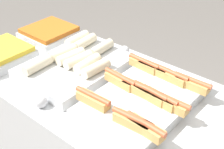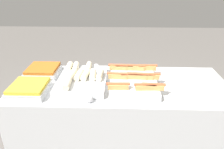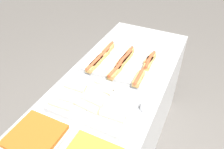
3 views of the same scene
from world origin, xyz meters
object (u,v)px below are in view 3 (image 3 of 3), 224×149
at_px(tray_wraps, 94,101).
at_px(tray_side_back, 36,138).
at_px(tray_hotdogs, 122,66).
at_px(serving_spoon_near, 143,110).
at_px(serving_spoon_far, 64,83).

height_order(tray_wraps, tray_side_back, tray_wraps).
height_order(tray_hotdogs, tray_side_back, tray_hotdogs).
bearing_deg(serving_spoon_near, tray_hotdogs, 40.83).
xyz_separation_m(tray_side_back, serving_spoon_near, (0.44, -0.43, -0.01)).
relative_size(tray_hotdogs, tray_wraps, 1.08).
bearing_deg(tray_wraps, serving_spoon_far, 75.56).
xyz_separation_m(serving_spoon_near, serving_spoon_far, (-0.01, 0.57, 0.00)).
xyz_separation_m(tray_wraps, tray_side_back, (-0.36, 0.14, -0.00)).
bearing_deg(serving_spoon_far, serving_spoon_near, -89.23).
xyz_separation_m(tray_hotdogs, serving_spoon_far, (-0.34, 0.28, -0.02)).
bearing_deg(serving_spoon_near, tray_wraps, 105.01).
relative_size(tray_side_back, serving_spoon_near, 1.05).
height_order(tray_hotdogs, serving_spoon_near, tray_hotdogs).
height_order(tray_wraps, serving_spoon_near, tray_wraps).
distance_m(tray_hotdogs, tray_side_back, 0.79).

